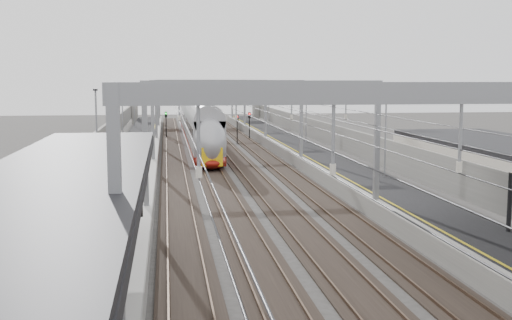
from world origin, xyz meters
name	(u,v)px	position (x,y,z in m)	size (l,w,h in m)	color
platform_left	(135,161)	(-8.00, 45.00, 0.50)	(4.00, 120.00, 1.00)	black
platform_right	(312,158)	(8.00, 45.00, 0.50)	(4.00, 120.00, 1.00)	black
tracks	(225,165)	(0.00, 45.00, 0.05)	(11.40, 140.00, 0.20)	black
overhead_line	(219,95)	(0.00, 51.62, 6.14)	(13.00, 140.00, 6.60)	gray
canopy_left	(41,194)	(-8.02, 2.99, 5.09)	(4.40, 30.00, 4.24)	black
overbridge	(196,93)	(0.00, 100.00, 5.31)	(22.00, 2.20, 6.90)	slate
wall_left	(97,149)	(-11.20, 45.00, 1.60)	(0.30, 120.00, 3.20)	slate
wall_right	(346,146)	(11.20, 45.00, 1.60)	(0.30, 120.00, 3.20)	slate
train	(198,126)	(-1.50, 63.72, 2.14)	(2.77, 50.47, 4.38)	maroon
signal_green	(166,120)	(-5.20, 72.43, 2.42)	(0.32, 0.32, 3.48)	black
signal_red_near	(237,124)	(3.20, 64.06, 2.42)	(0.32, 0.32, 3.48)	black
signal_red_far	(249,120)	(5.40, 69.65, 2.42)	(0.32, 0.32, 3.48)	black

